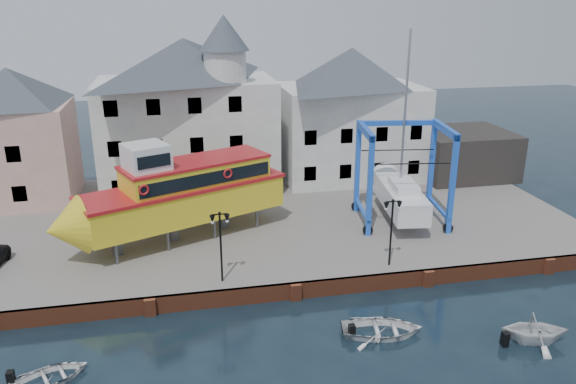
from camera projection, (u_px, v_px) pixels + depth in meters
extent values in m
plane|color=#15222D|center=(296.00, 300.00, 31.75)|extent=(140.00, 140.00, 0.00)
cube|color=#6E645D|center=(264.00, 220.00, 41.76)|extent=(44.00, 22.00, 1.00)
cube|color=brown|center=(295.00, 291.00, 31.69)|extent=(44.00, 0.25, 1.00)
cube|color=brown|center=(150.00, 307.00, 30.01)|extent=(0.60, 0.36, 1.00)
cube|color=brown|center=(296.00, 292.00, 31.54)|extent=(0.60, 0.36, 1.00)
cube|color=brown|center=(428.00, 279.00, 33.07)|extent=(0.60, 0.36, 1.00)
cube|color=brown|center=(549.00, 266.00, 34.60)|extent=(0.60, 0.36, 1.00)
cube|color=tan|center=(19.00, 153.00, 43.39)|extent=(8.00, 7.00, 7.50)
pyramid|color=#30353C|center=(8.00, 87.00, 41.70)|extent=(8.00, 7.00, 2.80)
cube|color=black|center=(20.00, 194.00, 40.99)|extent=(1.00, 0.08, 1.20)
cube|color=black|center=(13.00, 154.00, 40.01)|extent=(1.00, 0.08, 1.20)
cube|color=#B9B9B9|center=(188.00, 135.00, 46.09)|extent=(14.00, 8.00, 9.00)
pyramid|color=#30353C|center=(184.00, 59.00, 44.09)|extent=(14.00, 8.00, 3.20)
cube|color=black|center=(119.00, 188.00, 42.33)|extent=(1.00, 0.08, 1.20)
cube|color=black|center=(159.00, 185.00, 42.91)|extent=(1.00, 0.08, 1.20)
cube|color=black|center=(199.00, 182.00, 43.48)|extent=(1.00, 0.08, 1.20)
cube|color=black|center=(237.00, 180.00, 44.05)|extent=(1.00, 0.08, 1.20)
cube|color=black|center=(115.00, 149.00, 41.35)|extent=(1.00, 0.08, 1.20)
cube|color=black|center=(156.00, 147.00, 41.92)|extent=(1.00, 0.08, 1.20)
cube|color=black|center=(197.00, 145.00, 42.49)|extent=(1.00, 0.08, 1.20)
cube|color=black|center=(236.00, 143.00, 43.07)|extent=(1.00, 0.08, 1.20)
cube|color=black|center=(111.00, 109.00, 40.36)|extent=(1.00, 0.08, 1.20)
cube|color=black|center=(153.00, 107.00, 40.93)|extent=(1.00, 0.08, 1.20)
cube|color=black|center=(195.00, 106.00, 41.51)|extent=(1.00, 0.08, 1.20)
cube|color=black|center=(235.00, 104.00, 42.08)|extent=(1.00, 0.08, 1.20)
cylinder|color=#B9B9B9|center=(225.00, 67.00, 42.57)|extent=(3.20, 3.20, 2.40)
cone|color=#30353C|center=(224.00, 33.00, 41.75)|extent=(3.80, 3.80, 2.60)
cube|color=#B9B9B9|center=(349.00, 131.00, 49.40)|extent=(12.00, 8.00, 8.00)
pyramid|color=#30353C|center=(352.00, 67.00, 47.56)|extent=(12.00, 8.00, 3.20)
cube|color=black|center=(310.00, 174.00, 45.66)|extent=(1.00, 0.08, 1.20)
cube|color=black|center=(345.00, 171.00, 46.24)|extent=(1.00, 0.08, 1.20)
cube|color=black|center=(380.00, 169.00, 46.81)|extent=(1.00, 0.08, 1.20)
cube|color=black|center=(413.00, 167.00, 47.38)|extent=(1.00, 0.08, 1.20)
cube|color=black|center=(311.00, 138.00, 44.68)|extent=(1.00, 0.08, 1.20)
cube|color=black|center=(347.00, 136.00, 45.25)|extent=(1.00, 0.08, 1.20)
cube|color=black|center=(382.00, 134.00, 45.82)|extent=(1.00, 0.08, 1.20)
cube|color=black|center=(416.00, 132.00, 46.40)|extent=(1.00, 0.08, 1.20)
cube|color=#262422|center=(462.00, 153.00, 50.12)|extent=(8.00, 7.00, 4.00)
cylinder|color=black|center=(221.00, 249.00, 31.11)|extent=(0.12, 0.12, 4.00)
cube|color=black|center=(220.00, 214.00, 30.43)|extent=(0.90, 0.06, 0.06)
sphere|color=black|center=(219.00, 213.00, 30.41)|extent=(0.16, 0.16, 0.16)
cone|color=black|center=(212.00, 219.00, 30.44)|extent=(0.32, 0.32, 0.45)
sphere|color=silver|center=(212.00, 222.00, 30.50)|extent=(0.18, 0.18, 0.18)
cone|color=black|center=(227.00, 218.00, 30.60)|extent=(0.32, 0.32, 0.45)
sphere|color=silver|center=(227.00, 221.00, 30.66)|extent=(0.18, 0.18, 0.18)
cylinder|color=black|center=(391.00, 234.00, 33.02)|extent=(0.12, 0.12, 4.00)
cube|color=black|center=(393.00, 201.00, 32.34)|extent=(0.90, 0.06, 0.06)
sphere|color=black|center=(393.00, 200.00, 32.32)|extent=(0.16, 0.16, 0.16)
cone|color=black|center=(386.00, 206.00, 32.36)|extent=(0.32, 0.32, 0.45)
sphere|color=silver|center=(386.00, 209.00, 32.42)|extent=(0.18, 0.18, 0.18)
cone|color=black|center=(399.00, 205.00, 32.51)|extent=(0.32, 0.32, 0.45)
sphere|color=silver|center=(399.00, 208.00, 32.57)|extent=(0.18, 0.18, 0.18)
cylinder|color=#59595E|center=(117.00, 253.00, 33.55)|extent=(0.26, 0.26, 1.42)
cylinder|color=#59595E|center=(102.00, 238.00, 35.59)|extent=(0.26, 0.26, 1.42)
cylinder|color=#59595E|center=(168.00, 240.00, 35.34)|extent=(0.26, 0.26, 1.42)
cylinder|color=#59595E|center=(152.00, 227.00, 37.39)|extent=(0.26, 0.26, 1.42)
cylinder|color=#59595E|center=(215.00, 228.00, 37.14)|extent=(0.26, 0.26, 1.42)
cylinder|color=#59595E|center=(197.00, 216.00, 39.18)|extent=(0.26, 0.26, 1.42)
cylinder|color=#59595E|center=(257.00, 218.00, 38.94)|extent=(0.26, 0.26, 1.42)
cylinder|color=#59595E|center=(238.00, 207.00, 40.98)|extent=(0.26, 0.26, 1.42)
cube|color=#59595E|center=(117.00, 244.00, 34.83)|extent=(0.71, 0.66, 1.42)
cube|color=#59595E|center=(173.00, 230.00, 36.88)|extent=(0.71, 0.66, 1.42)
cube|color=#59595E|center=(224.00, 218.00, 38.93)|extent=(0.71, 0.66, 1.42)
cube|color=yellow|center=(185.00, 202.00, 36.82)|extent=(13.56, 8.55, 2.08)
cone|color=yellow|center=(64.00, 228.00, 32.66)|extent=(3.33, 4.12, 3.59)
cube|color=#AA171B|center=(184.00, 186.00, 36.44)|extent=(13.88, 8.81, 0.21)
cube|color=yellow|center=(196.00, 174.00, 36.74)|extent=(9.94, 6.70, 1.51)
cube|color=black|center=(208.00, 179.00, 35.46)|extent=(8.34, 3.66, 0.85)
cube|color=black|center=(186.00, 167.00, 37.99)|extent=(8.34, 3.66, 0.85)
cube|color=#AA171B|center=(196.00, 161.00, 36.46)|extent=(10.15, 6.87, 0.17)
cube|color=silver|center=(146.00, 158.00, 34.41)|extent=(3.23, 3.23, 1.72)
cube|color=black|center=(154.00, 161.00, 33.42)|extent=(1.92, 0.88, 0.76)
torus|color=#AA171B|center=(144.00, 190.00, 33.07)|extent=(0.66, 0.38, 0.66)
torus|color=#AA171B|center=(228.00, 174.00, 36.15)|extent=(0.66, 0.38, 0.66)
cube|color=blue|center=(370.00, 187.00, 36.80)|extent=(0.39, 0.39, 6.84)
cylinder|color=black|center=(368.00, 230.00, 37.81)|extent=(0.71, 0.34, 0.68)
cube|color=blue|center=(357.00, 167.00, 41.08)|extent=(0.39, 0.39, 6.84)
cylinder|color=black|center=(356.00, 206.00, 42.09)|extent=(0.71, 0.34, 0.68)
cube|color=blue|center=(452.00, 185.00, 37.13)|extent=(0.39, 0.39, 6.84)
cylinder|color=black|center=(448.00, 228.00, 38.14)|extent=(0.71, 0.34, 0.68)
cube|color=blue|center=(431.00, 166.00, 41.41)|extent=(0.39, 0.39, 6.84)
cylinder|color=black|center=(428.00, 205.00, 42.42)|extent=(0.71, 0.34, 0.68)
cube|color=blue|center=(365.00, 131.00, 37.87)|extent=(1.02, 4.88, 0.48)
cube|color=blue|center=(362.00, 209.00, 39.74)|extent=(0.92, 4.87, 0.21)
cube|color=blue|center=(446.00, 129.00, 38.20)|extent=(1.02, 4.88, 0.48)
cube|color=blue|center=(438.00, 207.00, 40.07)|extent=(0.92, 4.87, 0.21)
cube|color=blue|center=(397.00, 123.00, 40.17)|extent=(5.85, 1.16, 0.34)
cube|color=silver|center=(401.00, 198.00, 39.65)|extent=(3.25, 7.57, 1.56)
cone|color=silver|center=(387.00, 179.00, 43.75)|extent=(2.44, 1.86, 2.25)
cube|color=#59595E|center=(400.00, 213.00, 40.02)|extent=(0.48, 1.77, 0.68)
cube|color=silver|center=(404.00, 186.00, 38.83)|extent=(1.96, 3.12, 0.59)
cylinder|color=#99999E|center=(405.00, 110.00, 38.09)|extent=(0.18, 0.18, 10.75)
cube|color=black|center=(411.00, 164.00, 36.99)|extent=(5.23, 0.86, 0.05)
cube|color=black|center=(398.00, 150.00, 40.31)|extent=(5.23, 0.86, 0.05)
imported|color=silver|center=(382.00, 334.00, 28.48)|extent=(4.58, 3.64, 0.85)
imported|color=silver|center=(533.00, 342.00, 27.83)|extent=(3.86, 3.54, 1.71)
imported|color=silver|center=(51.00, 381.00, 25.01)|extent=(3.97, 3.48, 0.68)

